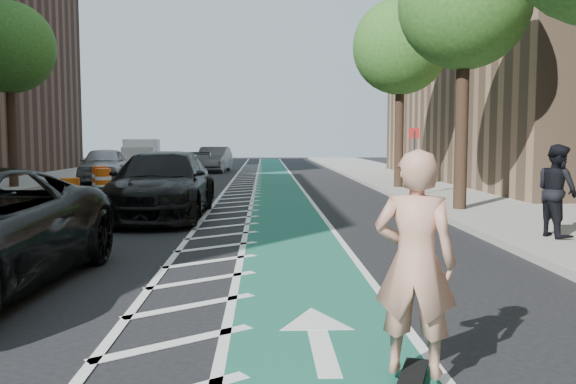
{
  "coord_description": "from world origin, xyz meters",
  "views": [
    {
      "loc": [
        2.43,
        -8.94,
        2.1
      ],
      "look_at": [
        2.87,
        2.53,
        1.1
      ],
      "focal_mm": 38.0,
      "sensor_mm": 36.0,
      "label": 1
    }
  ],
  "objects": [
    {
      "name": "box_truck",
      "position": [
        -6.24,
        34.3,
        0.96
      ],
      "size": [
        2.67,
        5.17,
        2.08
      ],
      "rotation": [
        0.0,
        0.0,
        0.1
      ],
      "color": "silver",
      "rests_on": "ground"
    },
    {
      "name": "barrel_c",
      "position": [
        -4.0,
        15.05,
        0.49
      ],
      "size": [
        0.76,
        0.76,
        1.03
      ],
      "color": "#EB480C",
      "rests_on": "ground"
    },
    {
      "name": "car_silver",
      "position": [
        -5.43,
        21.17,
        0.85
      ],
      "size": [
        2.55,
        5.17,
        1.69
      ],
      "primitive_type": "imported",
      "rotation": [
        0.0,
        0.0,
        0.11
      ],
      "color": "#A4A3A8",
      "rests_on": "ground"
    },
    {
      "name": "skateboard",
      "position": [
        3.7,
        -3.9,
        0.08
      ],
      "size": [
        0.44,
        0.75,
        0.1
      ],
      "rotation": [
        0.0,
        0.0,
        -0.36
      ],
      "color": "black",
      "rests_on": "ground"
    },
    {
      "name": "pedestrian",
      "position": [
        8.24,
        2.9,
        1.08
      ],
      "size": [
        0.85,
        1.01,
        1.85
      ],
      "primitive_type": "imported",
      "rotation": [
        0.0,
        0.0,
        1.75
      ],
      "color": "black",
      "rests_on": "sidewalk_right"
    },
    {
      "name": "curb_right",
      "position": [
        7.05,
        10.0,
        0.08
      ],
      "size": [
        0.12,
        90.0,
        0.16
      ],
      "primitive_type": "cube",
      "color": "gray",
      "rests_on": "ground"
    },
    {
      "name": "tree_l_d",
      "position": [
        -7.9,
        16.0,
        5.77
      ],
      "size": [
        4.2,
        4.2,
        7.9
      ],
      "color": "#382619",
      "rests_on": "ground"
    },
    {
      "name": "barrel_a",
      "position": [
        -3.24,
        8.96,
        0.46
      ],
      "size": [
        0.71,
        0.71,
        0.97
      ],
      "color": "#D5560B",
      "rests_on": "ground"
    },
    {
      "name": "sign_post",
      "position": [
        7.6,
        12.0,
        1.35
      ],
      "size": [
        0.35,
        0.08,
        2.47
      ],
      "color": "#4C4C4C",
      "rests_on": "ground"
    },
    {
      "name": "ground",
      "position": [
        0.0,
        0.0,
        0.0
      ],
      "size": [
        120.0,
        120.0,
        0.0
      ],
      "primitive_type": "plane",
      "color": "black",
      "rests_on": "ground"
    },
    {
      "name": "bike_lane",
      "position": [
        3.0,
        10.0,
        0.01
      ],
      "size": [
        2.0,
        90.0,
        0.01
      ],
      "primitive_type": "cube",
      "color": "#1A5B54",
      "rests_on": "ground"
    },
    {
      "name": "suv_far",
      "position": [
        -0.34,
        7.5,
        0.88
      ],
      "size": [
        2.52,
        6.09,
        1.76
      ],
      "primitive_type": "imported",
      "rotation": [
        0.0,
        0.0,
        -0.01
      ],
      "color": "black",
      "rests_on": "ground"
    },
    {
      "name": "barrel_b",
      "position": [
        -3.6,
        14.0,
        0.47
      ],
      "size": [
        0.73,
        0.73,
        1.0
      ],
      "color": "#E1510B",
      "rests_on": "ground"
    },
    {
      "name": "skateboarder",
      "position": [
        3.7,
        -3.9,
        1.06
      ],
      "size": [
        0.82,
        0.68,
        1.92
      ],
      "primitive_type": "imported",
      "rotation": [
        0.0,
        0.0,
        2.78
      ],
      "color": "tan",
      "rests_on": "skateboard"
    },
    {
      "name": "car_grey",
      "position": [
        -0.79,
        29.93,
        0.8
      ],
      "size": [
        2.13,
        4.98,
        1.6
      ],
      "primitive_type": "imported",
      "rotation": [
        0.0,
        0.0,
        -0.09
      ],
      "color": "#58575C",
      "rests_on": "ground"
    },
    {
      "name": "tree_r_c",
      "position": [
        7.9,
        8.0,
        5.77
      ],
      "size": [
        4.2,
        4.2,
        7.9
      ],
      "color": "#382619",
      "rests_on": "ground"
    },
    {
      "name": "buffer_strip",
      "position": [
        1.5,
        10.0,
        0.01
      ],
      "size": [
        1.4,
        90.0,
        0.01
      ],
      "primitive_type": "cube",
      "color": "silver",
      "rests_on": "ground"
    },
    {
      "name": "sidewalk_right",
      "position": [
        9.5,
        10.0,
        0.07
      ],
      "size": [
        5.0,
        90.0,
        0.15
      ],
      "primitive_type": "cube",
      "color": "gray",
      "rests_on": "ground"
    },
    {
      "name": "tree_r_d",
      "position": [
        7.9,
        16.0,
        5.77
      ],
      "size": [
        4.2,
        4.2,
        7.9
      ],
      "color": "#382619",
      "rests_on": "ground"
    }
  ]
}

